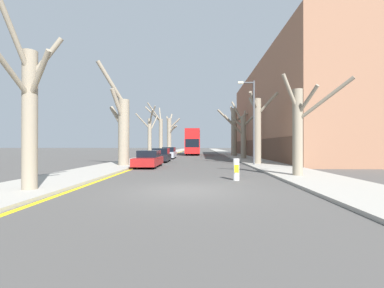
{
  "coord_description": "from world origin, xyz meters",
  "views": [
    {
      "loc": [
        0.54,
        -9.78,
        1.72
      ],
      "look_at": [
        -0.73,
        31.07,
        1.91
      ],
      "focal_mm": 24.0,
      "sensor_mm": 36.0,
      "label": 1
    }
  ],
  "objects": [
    {
      "name": "ground_plane",
      "position": [
        0.0,
        0.0,
        0.0
      ],
      "size": [
        300.0,
        300.0,
        0.0
      ],
      "primitive_type": "plane",
      "color": "#4C4947"
    },
    {
      "name": "sidewalk_left",
      "position": [
        -6.27,
        50.0,
        0.06
      ],
      "size": [
        3.49,
        120.0,
        0.12
      ],
      "primitive_type": "cube",
      "color": "#A39E93",
      "rests_on": "ground"
    },
    {
      "name": "sidewalk_right",
      "position": [
        6.27,
        50.0,
        0.06
      ],
      "size": [
        3.49,
        120.0,
        0.12
      ],
      "primitive_type": "cube",
      "color": "#A39E93",
      "rests_on": "ground"
    },
    {
      "name": "building_facade_right",
      "position": [
        13.0,
        25.79,
        6.12
      ],
      "size": [
        10.08,
        33.71,
        12.27
      ],
      "color": "#93664C",
      "rests_on": "ground"
    },
    {
      "name": "kerb_line_stripe",
      "position": [
        -4.34,
        50.0,
        0.0
      ],
      "size": [
        0.24,
        120.0,
        0.01
      ],
      "primitive_type": "cube",
      "color": "yellow",
      "rests_on": "ground"
    },
    {
      "name": "street_tree_left_0",
      "position": [
        -5.65,
        -0.72,
        3.01
      ],
      "size": [
        1.63,
        2.2,
        7.24
      ],
      "color": "gray",
      "rests_on": "ground"
    },
    {
      "name": "street_tree_left_1",
      "position": [
        -5.74,
        10.75,
        3.15
      ],
      "size": [
        2.16,
        2.31,
        8.18
      ],
      "color": "gray",
      "rests_on": "ground"
    },
    {
      "name": "street_tree_left_2",
      "position": [
        -5.67,
        21.64,
        2.97
      ],
      "size": [
        2.57,
        3.14,
        6.47
      ],
      "color": "gray",
      "rests_on": "ground"
    },
    {
      "name": "street_tree_left_3",
      "position": [
        -6.0,
        31.81,
        3.69
      ],
      "size": [
        2.91,
        3.67,
        8.53
      ],
      "color": "gray",
      "rests_on": "ground"
    },
    {
      "name": "street_tree_left_4",
      "position": [
        -5.78,
        43.27,
        4.1
      ],
      "size": [
        3.24,
        3.26,
        8.42
      ],
      "color": "gray",
      "rests_on": "ground"
    },
    {
      "name": "street_tree_right_0",
      "position": [
        5.82,
        4.0,
        2.64
      ],
      "size": [
        3.05,
        2.17,
        5.44
      ],
      "color": "gray",
      "rests_on": "ground"
    },
    {
      "name": "street_tree_right_1",
      "position": [
        5.63,
        13.11,
        3.29
      ],
      "size": [
        2.68,
        4.42,
        6.49
      ],
      "color": "gray",
      "rests_on": "ground"
    },
    {
      "name": "street_tree_right_2",
      "position": [
        5.79,
        21.68,
        3.2
      ],
      "size": [
        4.49,
        3.27,
        7.25
      ],
      "color": "gray",
      "rests_on": "ground"
    },
    {
      "name": "street_tree_right_3",
      "position": [
        5.84,
        30.36,
        4.07
      ],
      "size": [
        5.37,
        2.15,
        7.99
      ],
      "color": "gray",
      "rests_on": "ground"
    },
    {
      "name": "double_decker_bus",
      "position": [
        -0.71,
        36.51,
        2.52
      ],
      "size": [
        2.48,
        10.9,
        4.45
      ],
      "color": "red",
      "rests_on": "ground"
    },
    {
      "name": "parked_car_0",
      "position": [
        -3.49,
        10.25,
        0.62
      ],
      "size": [
        1.71,
        4.44,
        1.31
      ],
      "color": "maroon",
      "rests_on": "ground"
    },
    {
      "name": "parked_car_1",
      "position": [
        -3.49,
        16.54,
        0.66
      ],
      "size": [
        1.75,
        3.97,
        1.41
      ],
      "color": "black",
      "rests_on": "ground"
    },
    {
      "name": "parked_car_2",
      "position": [
        -3.49,
        23.18,
        0.69
      ],
      "size": [
        1.71,
        4.39,
        1.46
      ],
      "color": "#9EA3AD",
      "rests_on": "ground"
    },
    {
      "name": "lamp_post",
      "position": [
        4.93,
        11.77,
        4.01
      ],
      "size": [
        1.4,
        0.2,
        7.11
      ],
      "color": "#4C4F54",
      "rests_on": "ground"
    },
    {
      "name": "traffic_bollard",
      "position": [
        2.32,
        2.86,
        0.53
      ],
      "size": [
        0.3,
        0.32,
        1.06
      ],
      "color": "white",
      "rests_on": "ground"
    }
  ]
}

